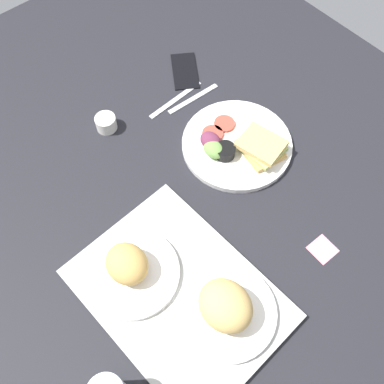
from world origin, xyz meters
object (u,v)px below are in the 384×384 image
at_px(knife, 176,99).
at_px(sticky_note, 323,249).
at_px(plate_with_salad, 238,145).
at_px(espresso_cup, 106,123).
at_px(cell_phone, 185,71).
at_px(serving_tray, 178,294).
at_px(bread_plate_far, 130,268).
at_px(fork, 193,98).
at_px(bread_plate_near, 226,308).

height_order(knife, sticky_note, knife).
distance_m(plate_with_salad, espresso_cup, 0.36).
relative_size(knife, cell_phone, 1.32).
relative_size(espresso_cup, knife, 0.29).
height_order(serving_tray, bread_plate_far, bread_plate_far).
height_order(fork, cell_phone, cell_phone).
bearing_deg(bread_plate_near, cell_phone, -33.51).
relative_size(bread_plate_far, fork, 1.25).
distance_m(espresso_cup, sticky_note, 0.65).
height_order(espresso_cup, knife, espresso_cup).
bearing_deg(knife, serving_tray, 47.94).
bearing_deg(bread_plate_near, fork, -34.54).
height_order(serving_tray, espresso_cup, espresso_cup).
xyz_separation_m(plate_with_salad, cell_phone, (0.30, -0.07, -0.01)).
relative_size(bread_plate_far, espresso_cup, 3.79).
xyz_separation_m(cell_phone, sticky_note, (-0.64, 0.12, -0.00)).
xyz_separation_m(bread_plate_near, cell_phone, (0.60, -0.40, -0.05)).
distance_m(fork, knife, 0.05).
distance_m(serving_tray, sticky_note, 0.35).
bearing_deg(plate_with_salad, bread_plate_far, 103.07).
bearing_deg(bread_plate_far, fork, -55.71).
relative_size(serving_tray, espresso_cup, 8.04).
xyz_separation_m(serving_tray, bread_plate_near, (-0.10, -0.05, 0.04)).
xyz_separation_m(serving_tray, knife, (0.44, -0.36, -0.01)).
height_order(bread_plate_far, knife, bread_plate_far).
height_order(bread_plate_near, sticky_note, bread_plate_near).
bearing_deg(plate_with_salad, fork, -6.66).
height_order(fork, knife, same).
height_order(bread_plate_near, knife, bread_plate_near).
height_order(espresso_cup, sticky_note, espresso_cup).
bearing_deg(fork, bread_plate_near, 58.77).
relative_size(bread_plate_near, fork, 1.25).
height_order(serving_tray, fork, serving_tray).
relative_size(espresso_cup, fork, 0.33).
bearing_deg(bread_plate_near, plate_with_salad, -47.25).
bearing_deg(cell_phone, plate_with_salad, -159.89).
bearing_deg(serving_tray, fork, -44.10).
relative_size(serving_tray, plate_with_salad, 1.55).
distance_m(bread_plate_near, cell_phone, 0.73).
xyz_separation_m(serving_tray, espresso_cup, (0.48, -0.15, 0.01)).
height_order(bread_plate_far, plate_with_salad, bread_plate_far).
height_order(serving_tray, sticky_note, serving_tray).
relative_size(serving_tray, bread_plate_near, 2.12).
bearing_deg(bread_plate_far, knife, -50.56).
bearing_deg(espresso_cup, sticky_note, -164.39).
bearing_deg(serving_tray, sticky_note, -112.80).
bearing_deg(bread_plate_near, bread_plate_far, 25.91).
xyz_separation_m(bread_plate_near, espresso_cup, (0.58, -0.10, -0.03)).
bearing_deg(cell_phone, bread_plate_far, 162.88).
bearing_deg(bread_plate_far, serving_tray, -154.11).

